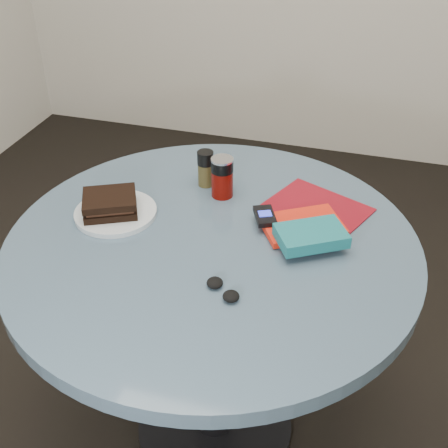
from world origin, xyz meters
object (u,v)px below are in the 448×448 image
(table, at_px, (213,290))
(pepper_grinder, at_px, (206,168))
(soda_can, at_px, (222,177))
(red_book, at_px, (302,225))
(mp3_player, at_px, (265,216))
(magazine, at_px, (317,208))
(novel, at_px, (311,236))
(plate, at_px, (116,213))
(sandwich, at_px, (110,203))
(headphones, at_px, (223,289))

(table, height_order, pepper_grinder, pepper_grinder)
(soda_can, distance_m, red_book, 0.26)
(mp3_player, bearing_deg, magazine, 43.45)
(novel, height_order, mp3_player, novel)
(soda_can, height_order, pepper_grinder, soda_can)
(table, relative_size, pepper_grinder, 9.78)
(table, height_order, magazine, magazine)
(pepper_grinder, xyz_separation_m, novel, (0.32, -0.21, -0.02))
(novel, bearing_deg, table, 156.93)
(plate, bearing_deg, red_book, 8.44)
(plate, relative_size, magazine, 0.85)
(table, xyz_separation_m, pepper_grinder, (-0.09, 0.24, 0.22))
(plate, xyz_separation_m, pepper_grinder, (0.18, 0.21, 0.05))
(novel, xyz_separation_m, mp3_player, (-0.12, 0.06, -0.01))
(sandwich, bearing_deg, mp3_player, 10.02)
(pepper_grinder, relative_size, red_book, 0.53)
(sandwich, bearing_deg, table, -5.04)
(red_book, bearing_deg, sandwich, 157.99)
(plate, relative_size, pepper_grinder, 2.05)
(red_book, xyz_separation_m, headphones, (-0.12, -0.28, -0.00))
(soda_can, xyz_separation_m, headphones, (0.11, -0.38, -0.05))
(table, relative_size, red_book, 5.21)
(soda_can, relative_size, headphones, 1.17)
(pepper_grinder, distance_m, red_book, 0.33)
(table, bearing_deg, novel, 7.57)
(sandwich, distance_m, soda_can, 0.30)
(sandwich, xyz_separation_m, soda_can, (0.25, 0.17, 0.02))
(magazine, bearing_deg, sandwich, -136.65)
(table, height_order, headphones, headphones)
(table, xyz_separation_m, magazine, (0.22, 0.20, 0.17))
(magazine, distance_m, headphones, 0.41)
(soda_can, height_order, novel, soda_can)
(magazine, relative_size, novel, 1.56)
(novel, bearing_deg, mp3_player, 122.85)
(plate, height_order, red_book, red_book)
(plate, xyz_separation_m, mp3_player, (0.38, 0.06, 0.02))
(soda_can, bearing_deg, table, -80.71)
(novel, bearing_deg, red_book, 83.44)
(magazine, relative_size, mp3_player, 2.61)
(soda_can, xyz_separation_m, red_book, (0.23, -0.10, -0.04))
(sandwich, distance_m, novel, 0.51)
(novel, bearing_deg, pepper_grinder, 116.81)
(sandwich, relative_size, pepper_grinder, 1.63)
(soda_can, distance_m, pepper_grinder, 0.07)
(novel, bearing_deg, plate, 149.44)
(table, bearing_deg, magazine, 42.05)
(pepper_grinder, distance_m, magazine, 0.32)
(soda_can, bearing_deg, magazine, 1.23)
(table, relative_size, plate, 4.77)
(plate, height_order, sandwich, sandwich)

